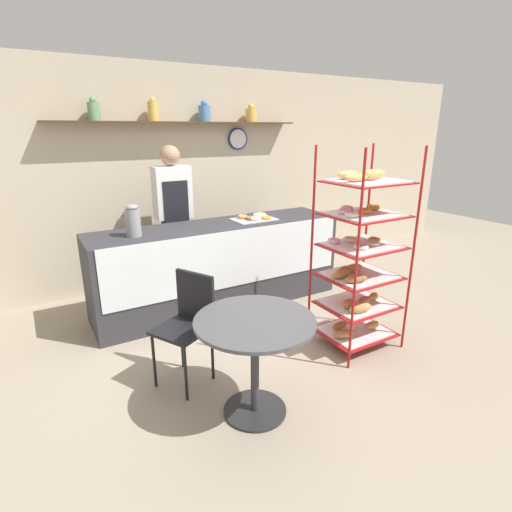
{
  "coord_description": "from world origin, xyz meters",
  "views": [
    {
      "loc": [
        -1.82,
        -2.64,
        1.96
      ],
      "look_at": [
        0.0,
        0.44,
        0.81
      ],
      "focal_mm": 28.0,
      "sensor_mm": 36.0,
      "label": 1
    }
  ],
  "objects_px": {
    "cafe_table": "(255,342)",
    "coffee_carafe": "(133,221)",
    "pastry_rack": "(359,258)",
    "cafe_chair": "(189,317)",
    "person_worker": "(174,215)",
    "donut_tray_counter": "(255,218)"
  },
  "relations": [
    {
      "from": "cafe_chair",
      "to": "donut_tray_counter",
      "type": "xyz_separation_m",
      "value": [
        1.3,
        1.18,
        0.42
      ]
    },
    {
      "from": "person_worker",
      "to": "coffee_carafe",
      "type": "bearing_deg",
      "value": -135.1
    },
    {
      "from": "cafe_table",
      "to": "donut_tray_counter",
      "type": "relative_size",
      "value": 1.72
    },
    {
      "from": "person_worker",
      "to": "coffee_carafe",
      "type": "height_order",
      "value": "person_worker"
    },
    {
      "from": "pastry_rack",
      "to": "person_worker",
      "type": "bearing_deg",
      "value": 116.01
    },
    {
      "from": "pastry_rack",
      "to": "person_worker",
      "type": "xyz_separation_m",
      "value": [
        -0.99,
        2.03,
        0.13
      ]
    },
    {
      "from": "pastry_rack",
      "to": "cafe_table",
      "type": "xyz_separation_m",
      "value": [
        -1.28,
        -0.35,
        -0.29
      ]
    },
    {
      "from": "pastry_rack",
      "to": "donut_tray_counter",
      "type": "bearing_deg",
      "value": 98.4
    },
    {
      "from": "cafe_table",
      "to": "coffee_carafe",
      "type": "xyz_separation_m",
      "value": [
        -0.33,
        1.76,
        0.54
      ]
    },
    {
      "from": "pastry_rack",
      "to": "cafe_chair",
      "type": "xyz_separation_m",
      "value": [
        -1.52,
        0.28,
        -0.31
      ]
    },
    {
      "from": "coffee_carafe",
      "to": "person_worker",
      "type": "bearing_deg",
      "value": 44.9
    },
    {
      "from": "person_worker",
      "to": "donut_tray_counter",
      "type": "height_order",
      "value": "person_worker"
    },
    {
      "from": "cafe_table",
      "to": "donut_tray_counter",
      "type": "xyz_separation_m",
      "value": [
        1.07,
        1.81,
        0.41
      ]
    },
    {
      "from": "pastry_rack",
      "to": "cafe_chair",
      "type": "bearing_deg",
      "value": 169.63
    },
    {
      "from": "pastry_rack",
      "to": "person_worker",
      "type": "relative_size",
      "value": 1.03
    },
    {
      "from": "pastry_rack",
      "to": "donut_tray_counter",
      "type": "distance_m",
      "value": 1.48
    },
    {
      "from": "person_worker",
      "to": "coffee_carafe",
      "type": "xyz_separation_m",
      "value": [
        -0.62,
        -0.62,
        0.12
      ]
    },
    {
      "from": "person_worker",
      "to": "cafe_chair",
      "type": "height_order",
      "value": "person_worker"
    },
    {
      "from": "coffee_carafe",
      "to": "cafe_table",
      "type": "bearing_deg",
      "value": -79.49
    },
    {
      "from": "person_worker",
      "to": "cafe_table",
      "type": "xyz_separation_m",
      "value": [
        -0.29,
        -2.38,
        -0.42
      ]
    },
    {
      "from": "cafe_chair",
      "to": "donut_tray_counter",
      "type": "relative_size",
      "value": 1.85
    },
    {
      "from": "cafe_table",
      "to": "coffee_carafe",
      "type": "height_order",
      "value": "coffee_carafe"
    }
  ]
}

